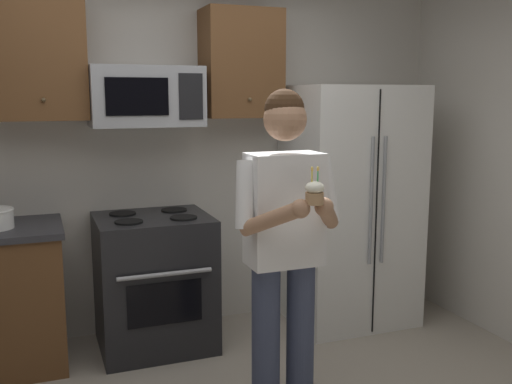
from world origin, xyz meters
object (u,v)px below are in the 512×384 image
oven_range (155,282)px  refrigerator (350,206)px  cupcake (315,192)px  person (285,239)px  microwave (146,97)px

oven_range → refrigerator: size_ratio=0.52×
cupcake → oven_range: bearing=107.1°
oven_range → refrigerator: bearing=-1.5°
refrigerator → person: size_ratio=1.02×
microwave → person: microwave is taller
oven_range → cupcake: bearing=-72.9°
oven_range → microwave: size_ratio=1.26×
refrigerator → person: 1.54m
oven_range → microwave: bearing=90.0°
microwave → cupcake: bearing=-74.1°
microwave → cupcake: (0.46, -1.62, -0.43)m
microwave → refrigerator: size_ratio=0.41×
person → cupcake: (0.00, -0.33, 0.30)m
oven_range → cupcake: 1.77m
cupcake → refrigerator: bearing=54.5°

